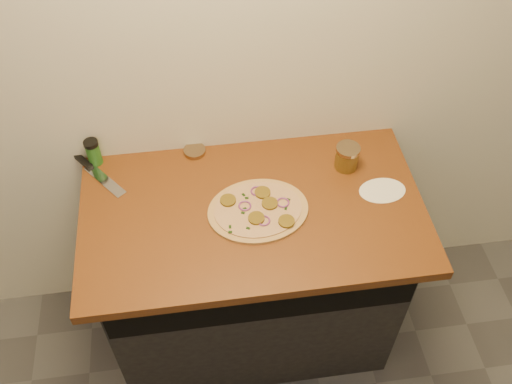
{
  "coord_description": "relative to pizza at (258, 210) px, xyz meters",
  "views": [
    {
      "loc": [
        -0.16,
        0.17,
        2.44
      ],
      "look_at": [
        0.02,
        1.45,
        0.95
      ],
      "focal_mm": 40.0,
      "sensor_mm": 36.0,
      "label": 1
    }
  ],
  "objects": [
    {
      "name": "chefs_knife",
      "position": [
        -0.58,
        0.28,
        -0.0
      ],
      "size": [
        0.21,
        0.26,
        0.02
      ],
      "color": "#B7BAC1",
      "rests_on": "countertop"
    },
    {
      "name": "mason_jar_lid",
      "position": [
        -0.2,
        0.32,
        0.0
      ],
      "size": [
        0.1,
        0.1,
        0.02
      ],
      "primitive_type": "cylinder",
      "rotation": [
        0.0,
        0.0,
        -0.27
      ],
      "color": "#8E7552",
      "rests_on": "countertop"
    },
    {
      "name": "countertop",
      "position": [
        -0.02,
        0.02,
        -0.03
      ],
      "size": [
        1.2,
        0.7,
        0.04
      ],
      "primitive_type": "cube",
      "color": "brown",
      "rests_on": "cabinet"
    },
    {
      "name": "spice_shaker",
      "position": [
        -0.57,
        0.32,
        0.05
      ],
      "size": [
        0.05,
        0.05,
        0.11
      ],
      "color": "#225E1D",
      "rests_on": "countertop"
    },
    {
      "name": "flour_spill",
      "position": [
        0.45,
        0.03,
        -0.01
      ],
      "size": [
        0.18,
        0.18,
        0.0
      ],
      "primitive_type": "cylinder",
      "rotation": [
        0.0,
        0.0,
        0.06
      ],
      "color": "silver",
      "rests_on": "countertop"
    },
    {
      "name": "pizza",
      "position": [
        0.0,
        0.0,
        0.0
      ],
      "size": [
        0.37,
        0.37,
        0.02
      ],
      "color": "tan",
      "rests_on": "countertop"
    },
    {
      "name": "salsa_jar",
      "position": [
        0.35,
        0.17,
        0.04
      ],
      "size": [
        0.09,
        0.09,
        0.1
      ],
      "color": "maroon",
      "rests_on": "countertop"
    },
    {
      "name": "cabinet",
      "position": [
        -0.02,
        0.05,
        -0.48
      ],
      "size": [
        1.1,
        0.6,
        0.86
      ],
      "primitive_type": "cube",
      "color": "black",
      "rests_on": "ground"
    }
  ]
}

